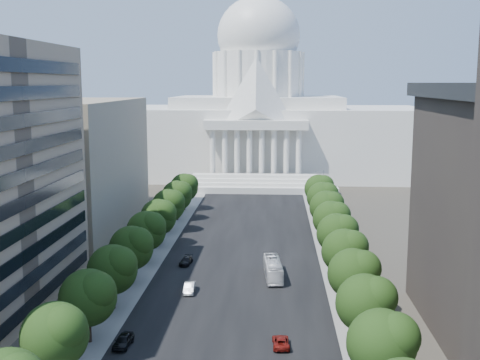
% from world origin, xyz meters
% --- Properties ---
extents(road_asphalt, '(30.00, 260.00, 0.01)m').
position_xyz_m(road_asphalt, '(0.00, 90.00, 0.00)').
color(road_asphalt, black).
rests_on(road_asphalt, ground).
extents(sidewalk_left, '(8.00, 260.00, 0.02)m').
position_xyz_m(sidewalk_left, '(-19.00, 90.00, 0.00)').
color(sidewalk_left, gray).
rests_on(sidewalk_left, ground).
extents(sidewalk_right, '(8.00, 260.00, 0.02)m').
position_xyz_m(sidewalk_right, '(19.00, 90.00, 0.00)').
color(sidewalk_right, gray).
rests_on(sidewalk_right, ground).
extents(capitol, '(120.00, 56.00, 73.00)m').
position_xyz_m(capitol, '(0.00, 184.89, 20.01)').
color(capitol, white).
rests_on(capitol, ground).
extents(office_block_left_far, '(38.00, 52.00, 30.00)m').
position_xyz_m(office_block_left_far, '(-48.00, 100.00, 15.00)').
color(office_block_left_far, gray).
rests_on(office_block_left_far, ground).
extents(tree_l_b, '(7.79, 7.60, 9.97)m').
position_xyz_m(tree_l_b, '(-17.66, 23.81, 6.45)').
color(tree_l_b, '#33261C').
rests_on(tree_l_b, ground).
extents(tree_l_c, '(7.79, 7.60, 9.97)m').
position_xyz_m(tree_l_c, '(-17.66, 35.81, 6.45)').
color(tree_l_c, '#33261C').
rests_on(tree_l_c, ground).
extents(tree_l_d, '(7.79, 7.60, 9.97)m').
position_xyz_m(tree_l_d, '(-17.66, 47.81, 6.45)').
color(tree_l_d, '#33261C').
rests_on(tree_l_d, ground).
extents(tree_l_e, '(7.79, 7.60, 9.97)m').
position_xyz_m(tree_l_e, '(-17.66, 59.81, 6.45)').
color(tree_l_e, '#33261C').
rests_on(tree_l_e, ground).
extents(tree_l_f, '(7.79, 7.60, 9.97)m').
position_xyz_m(tree_l_f, '(-17.66, 71.81, 6.45)').
color(tree_l_f, '#33261C').
rests_on(tree_l_f, ground).
extents(tree_l_g, '(7.79, 7.60, 9.97)m').
position_xyz_m(tree_l_g, '(-17.66, 83.81, 6.45)').
color(tree_l_g, '#33261C').
rests_on(tree_l_g, ground).
extents(tree_l_h, '(7.79, 7.60, 9.97)m').
position_xyz_m(tree_l_h, '(-17.66, 95.81, 6.45)').
color(tree_l_h, '#33261C').
rests_on(tree_l_h, ground).
extents(tree_l_i, '(7.79, 7.60, 9.97)m').
position_xyz_m(tree_l_i, '(-17.66, 107.81, 6.45)').
color(tree_l_i, '#33261C').
rests_on(tree_l_i, ground).
extents(tree_l_j, '(7.79, 7.60, 9.97)m').
position_xyz_m(tree_l_j, '(-17.66, 119.81, 6.45)').
color(tree_l_j, '#33261C').
rests_on(tree_l_j, ground).
extents(tree_r_b, '(7.79, 7.60, 9.97)m').
position_xyz_m(tree_r_b, '(18.34, 23.81, 6.45)').
color(tree_r_b, '#33261C').
rests_on(tree_r_b, ground).
extents(tree_r_c, '(7.79, 7.60, 9.97)m').
position_xyz_m(tree_r_c, '(18.34, 35.81, 6.45)').
color(tree_r_c, '#33261C').
rests_on(tree_r_c, ground).
extents(tree_r_d, '(7.79, 7.60, 9.97)m').
position_xyz_m(tree_r_d, '(18.34, 47.81, 6.45)').
color(tree_r_d, '#33261C').
rests_on(tree_r_d, ground).
extents(tree_r_e, '(7.79, 7.60, 9.97)m').
position_xyz_m(tree_r_e, '(18.34, 59.81, 6.45)').
color(tree_r_e, '#33261C').
rests_on(tree_r_e, ground).
extents(tree_r_f, '(7.79, 7.60, 9.97)m').
position_xyz_m(tree_r_f, '(18.34, 71.81, 6.45)').
color(tree_r_f, '#33261C').
rests_on(tree_r_f, ground).
extents(tree_r_g, '(7.79, 7.60, 9.97)m').
position_xyz_m(tree_r_g, '(18.34, 83.81, 6.45)').
color(tree_r_g, '#33261C').
rests_on(tree_r_g, ground).
extents(tree_r_h, '(7.79, 7.60, 9.97)m').
position_xyz_m(tree_r_h, '(18.34, 95.81, 6.45)').
color(tree_r_h, '#33261C').
rests_on(tree_r_h, ground).
extents(tree_r_i, '(7.79, 7.60, 9.97)m').
position_xyz_m(tree_r_i, '(18.34, 107.81, 6.45)').
color(tree_r_i, '#33261C').
rests_on(tree_r_i, ground).
extents(tree_r_j, '(7.79, 7.60, 9.97)m').
position_xyz_m(tree_r_j, '(18.34, 119.81, 6.45)').
color(tree_r_j, '#33261C').
rests_on(tree_r_j, ground).
extents(streetlight_b, '(2.61, 0.44, 9.00)m').
position_xyz_m(streetlight_b, '(19.90, 35.00, 5.82)').
color(streetlight_b, gray).
rests_on(streetlight_b, ground).
extents(streetlight_c, '(2.61, 0.44, 9.00)m').
position_xyz_m(streetlight_c, '(19.90, 60.00, 5.82)').
color(streetlight_c, gray).
rests_on(streetlight_c, ground).
extents(streetlight_d, '(2.61, 0.44, 9.00)m').
position_xyz_m(streetlight_d, '(19.90, 85.00, 5.82)').
color(streetlight_d, gray).
rests_on(streetlight_d, ground).
extents(streetlight_e, '(2.61, 0.44, 9.00)m').
position_xyz_m(streetlight_e, '(19.90, 110.00, 5.82)').
color(streetlight_e, gray).
rests_on(streetlight_e, ground).
extents(streetlight_f, '(2.61, 0.44, 9.00)m').
position_xyz_m(streetlight_f, '(19.90, 135.00, 5.82)').
color(streetlight_f, gray).
rests_on(streetlight_f, ground).
extents(car_dark_a, '(2.24, 4.81, 1.59)m').
position_xyz_m(car_dark_a, '(-13.17, 34.85, 0.80)').
color(car_dark_a, black).
rests_on(car_dark_a, ground).
extents(car_silver, '(1.85, 4.81, 1.56)m').
position_xyz_m(car_silver, '(-7.48, 55.70, 0.78)').
color(car_silver, '#B6B9BE').
rests_on(car_silver, ground).
extents(car_red, '(2.37, 4.73, 1.29)m').
position_xyz_m(car_red, '(7.33, 36.03, 0.64)').
color(car_red, maroon).
rests_on(car_red, ground).
extents(car_dark_b, '(2.36, 4.80, 1.34)m').
position_xyz_m(car_dark_b, '(-10.28, 70.92, 0.67)').
color(car_dark_b, black).
rests_on(car_dark_b, ground).
extents(city_bus, '(3.66, 11.64, 3.19)m').
position_xyz_m(city_bus, '(6.20, 64.13, 1.60)').
color(city_bus, silver).
rests_on(city_bus, ground).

